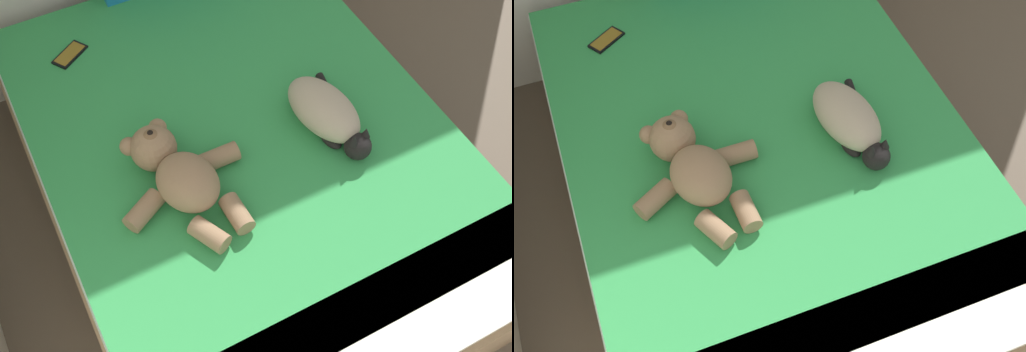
% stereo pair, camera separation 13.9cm
% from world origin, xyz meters
% --- Properties ---
extents(ground_plane, '(10.13, 10.13, 0.00)m').
position_xyz_m(ground_plane, '(1.77, 2.03, 0.00)').
color(ground_plane, brown).
extents(bed, '(1.51, 2.04, 0.49)m').
position_xyz_m(bed, '(1.09, 2.97, 0.24)').
color(bed, '#9E7A56').
rests_on(bed, ground_plane).
extents(cat, '(0.24, 0.44, 0.15)m').
position_xyz_m(cat, '(1.38, 2.87, 0.56)').
color(cat, tan).
rests_on(cat, bed).
extents(teddy_bear, '(0.47, 0.55, 0.18)m').
position_xyz_m(teddy_bear, '(0.79, 2.87, 0.57)').
color(teddy_bear, '#937051').
rests_on(teddy_bear, bed).
extents(cell_phone, '(0.16, 0.14, 0.01)m').
position_xyz_m(cell_phone, '(0.65, 3.66, 0.50)').
color(cell_phone, black).
rests_on(cell_phone, bed).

